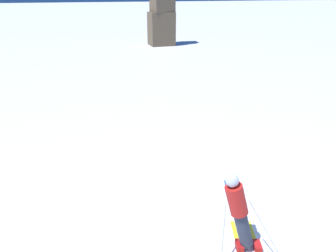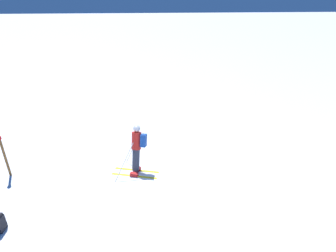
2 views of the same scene
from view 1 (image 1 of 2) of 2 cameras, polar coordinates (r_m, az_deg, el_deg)
name	(u,v)px [view 1 (image 1 of 2)]	position (r m, az deg, el deg)	size (l,w,h in m)	color
ground_plane	(303,235)	(7.89, 22.48, -17.08)	(300.00, 300.00, 0.00)	white
skier	(239,208)	(6.58, 12.18, -13.80)	(1.27, 1.72, 1.76)	yellow
rock_pillar	(161,5)	(31.54, -1.16, 20.29)	(2.22, 1.95, 8.49)	brown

